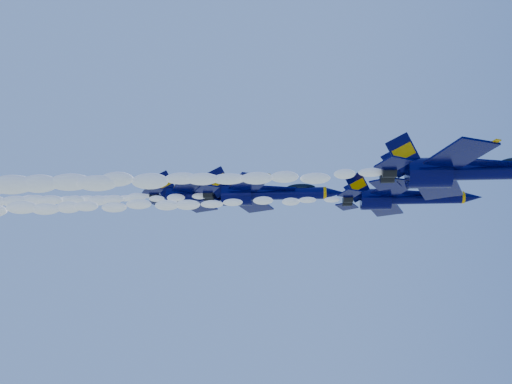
{
  "coord_description": "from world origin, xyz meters",
  "views": [
    {
      "loc": [
        -3.34,
        -70.84,
        127.16
      ],
      "look_at": [
        -6.75,
        -0.58,
        153.05
      ],
      "focal_mm": 45.0,
      "sensor_mm": 36.0,
      "label": 1
    }
  ],
  "objects_px": {
    "jet_third": "(265,193)",
    "jet_fourth": "(206,195)",
    "jet_second": "(403,198)",
    "jet_lead": "(468,171)"
  },
  "relations": [
    {
      "from": "jet_second",
      "to": "jet_lead",
      "type": "bearing_deg",
      "value": -62.17
    },
    {
      "from": "jet_lead",
      "to": "jet_second",
      "type": "distance_m",
      "value": 10.01
    },
    {
      "from": "jet_lead",
      "to": "jet_second",
      "type": "xyz_separation_m",
      "value": [
        -4.67,
        8.84,
        0.51
      ]
    },
    {
      "from": "jet_lead",
      "to": "jet_second",
      "type": "relative_size",
      "value": 1.27
    },
    {
      "from": "jet_third",
      "to": "jet_fourth",
      "type": "bearing_deg",
      "value": 158.4
    },
    {
      "from": "jet_second",
      "to": "jet_third",
      "type": "bearing_deg",
      "value": 145.23
    },
    {
      "from": "jet_third",
      "to": "jet_second",
      "type": "bearing_deg",
      "value": -34.77
    },
    {
      "from": "jet_lead",
      "to": "jet_fourth",
      "type": "height_order",
      "value": "jet_fourth"
    },
    {
      "from": "jet_second",
      "to": "jet_third",
      "type": "height_order",
      "value": "jet_third"
    },
    {
      "from": "jet_third",
      "to": "jet_lead",
      "type": "bearing_deg",
      "value": -44.22
    }
  ]
}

